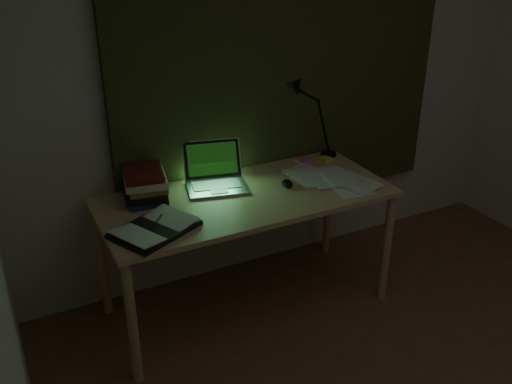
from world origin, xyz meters
The scene contains 11 objects.
wall_back centered at (0.00, 2.00, 1.25)m, with size 3.50×0.00×2.50m, color beige.
curtain centered at (0.00, 1.96, 1.45)m, with size 2.20×0.06×2.00m, color #2C2F17.
desk centered at (-0.47, 1.56, 0.37)m, with size 1.64×0.72×0.75m, color tan, non-canonical shape.
laptop centered at (-0.58, 1.71, 0.87)m, with size 0.34×0.38×0.24m, color silver, non-canonical shape.
open_textbook centered at (-1.05, 1.40, 0.77)m, with size 0.40×0.28×0.03m, color silver, non-canonical shape.
book_stack centered at (-0.98, 1.77, 0.84)m, with size 0.22×0.27×0.18m, color silver, non-canonical shape.
loose_papers centered at (0.05, 1.51, 0.76)m, with size 0.34×0.36×0.02m, color silver, non-canonical shape.
mouse centered at (-0.20, 1.56, 0.77)m, with size 0.06×0.10×0.04m, color black.
sticky_yellow centered at (0.21, 1.79, 0.76)m, with size 0.08×0.08×0.02m, color yellow.
sticky_pink centered at (0.07, 1.84, 0.76)m, with size 0.08×0.08×0.02m, color #EF5D8D.
desk_lamp centered at (0.27, 1.85, 1.02)m, with size 0.36×0.28×0.54m, color black, non-canonical shape.
Camera 1 is at (-1.71, -1.02, 2.15)m, focal length 40.00 mm.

